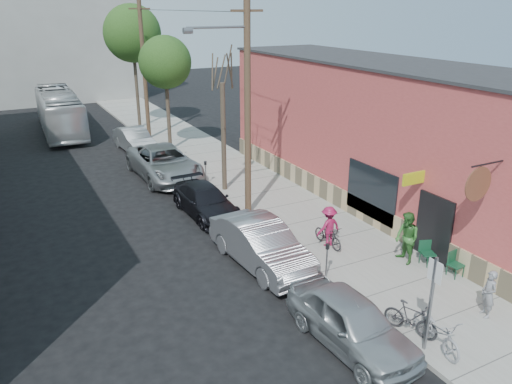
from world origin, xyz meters
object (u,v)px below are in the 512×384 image
sign_post (432,296)px  tree_leafy_mid (165,63)px  parking_meter_near (327,255)px  car_1 (261,244)px  parked_bike_b (437,330)px  car_4 (135,140)px  tree_bare (223,138)px  utility_pole_near (246,96)px  tree_leafy_far (132,34)px  patio_chair_a (428,253)px  parked_bike_a (411,319)px  patron_grey (489,294)px  car_0 (351,322)px  parking_meter_far (206,169)px  car_2 (205,201)px  bus (60,112)px  patio_chair_b (456,265)px  cyclist (329,226)px  patron_green (407,238)px  car_3 (164,163)px

sign_post → tree_leafy_mid: (0.45, 22.62, 3.82)m
parking_meter_near → car_1: bearing=125.8°
parked_bike_b → car_4: car_4 is taller
tree_bare → utility_pole_near: bearing=-97.0°
tree_leafy_far → patio_chair_a: size_ratio=10.19×
parked_bike_a → car_1: car_1 is taller
utility_pole_near → patron_grey: 11.73m
patio_chair_a → car_0: bearing=-134.8°
parking_meter_far → car_4: car_4 is taller
car_2 → tree_leafy_far: bearing=82.0°
parking_meter_near → tree_leafy_far: 26.13m
tree_leafy_mid → car_1: 16.97m
utility_pole_near → car_1: bearing=-110.4°
tree_bare → parked_bike_b: (-0.11, -14.15, -2.17)m
utility_pole_near → tree_leafy_mid: (0.41, 11.85, 0.24)m
parking_meter_near → bus: size_ratio=0.11×
patio_chair_a → tree_bare: bearing=128.9°
parked_bike_b → car_2: 11.97m
tree_leafy_mid → patio_chair_b: (3.40, -20.23, -5.06)m
tree_leafy_far → parking_meter_near: bearing=-91.2°
tree_bare → cyclist: tree_bare is taller
cyclist → car_1: size_ratio=0.32×
parked_bike_a → parked_bike_b: 0.80m
parking_meter_far → car_2: parking_meter_far is taller
parked_bike_a → car_1: (-1.70, 5.75, 0.19)m
tree_leafy_far → patron_green: tree_leafy_far is taller
parking_meter_near → tree_leafy_far: (0.55, 25.42, 6.05)m
utility_pole_near → patron_green: size_ratio=5.18×
patio_chair_b → parked_bike_b: size_ratio=0.45×
patio_chair_a → patron_green: size_ratio=0.46×
utility_pole_near → cyclist: (1.31, -4.38, -4.45)m
parking_meter_near → tree_leafy_far: tree_leafy_far is taller
patron_grey → car_4: size_ratio=0.33×
tree_bare → parked_bike_a: 13.56m
parking_meter_far → car_1: size_ratio=0.25×
patron_grey → patron_green: patron_green is taller
sign_post → bus: 31.91m
patron_grey → car_2: patron_grey is taller
patron_green → parked_bike_a: size_ratio=1.20×
parking_meter_far → car_3: (-1.45, 2.42, -0.12)m
car_2 → cyclist: bearing=-63.4°
utility_pole_near → patron_green: utility_pole_near is taller
patron_grey → parked_bike_a: size_ratio=0.94×
tree_leafy_far → tree_bare: bearing=-90.0°
car_3 → car_4: bearing=88.9°
parked_bike_a → parked_bike_b: parked_bike_b is taller
parking_meter_far → cyclist: (1.45, -8.86, -0.02)m
car_1 → car_3: 11.19m
patio_chair_b → cyclist: (-2.50, 4.00, 0.37)m
car_0 → car_3: size_ratio=0.71×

